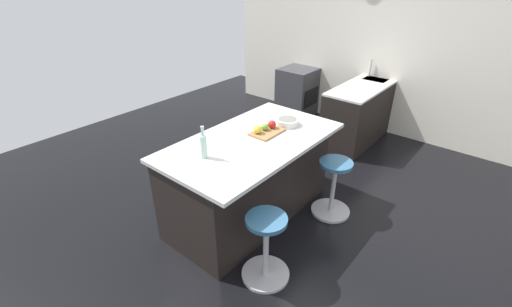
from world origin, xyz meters
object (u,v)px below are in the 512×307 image
(apple_red, at_px, (272,124))
(water_bottle, at_px, (204,146))
(stool_middle, at_px, (266,250))
(fruit_bowl, at_px, (287,122))
(kitchen_island, at_px, (249,177))
(stool_by_window, at_px, (333,189))
(apple_yellow, at_px, (257,129))
(oven_range, at_px, (297,92))
(apple_green, at_px, (265,127))
(cutting_board, at_px, (267,132))

(apple_red, relative_size, water_bottle, 0.28)
(stool_middle, distance_m, fruit_bowl, 1.45)
(kitchen_island, height_order, fruit_bowl, fruit_bowl)
(stool_by_window, relative_size, apple_yellow, 7.55)
(oven_range, height_order, fruit_bowl, fruit_bowl)
(stool_by_window, xyz_separation_m, apple_yellow, (0.48, -0.69, 0.70))
(apple_red, distance_m, apple_yellow, 0.20)
(kitchen_island, xyz_separation_m, stool_middle, (0.60, 0.71, -0.17))
(stool_middle, distance_m, apple_green, 1.28)
(cutting_board, xyz_separation_m, water_bottle, (0.78, -0.12, 0.11))
(kitchen_island, distance_m, stool_middle, 0.95)
(water_bottle, bearing_deg, apple_yellow, 173.86)
(kitchen_island, height_order, stool_middle, kitchen_island)
(apple_red, bearing_deg, water_bottle, -7.21)
(apple_yellow, bearing_deg, apple_green, 172.50)
(kitchen_island, bearing_deg, stool_by_window, 130.41)
(stool_middle, height_order, apple_green, apple_green)
(kitchen_island, height_order, apple_green, apple_green)
(stool_by_window, xyz_separation_m, stool_middle, (1.21, 0.00, 0.00))
(oven_range, xyz_separation_m, apple_yellow, (2.73, 1.29, 0.58))
(stool_by_window, bearing_deg, water_bottle, -33.35)
(stool_by_window, bearing_deg, oven_range, -138.60)
(kitchen_island, xyz_separation_m, stool_by_window, (-0.60, 0.71, -0.17))
(oven_range, distance_m, stool_by_window, 3.00)
(stool_by_window, bearing_deg, apple_green, -61.02)
(kitchen_island, relative_size, apple_green, 25.68)
(oven_range, bearing_deg, apple_red, 27.63)
(stool_middle, relative_size, apple_red, 7.63)
(oven_range, relative_size, water_bottle, 2.76)
(apple_green, relative_size, apple_yellow, 0.85)
(apple_yellow, xyz_separation_m, fruit_bowl, (-0.41, 0.09, -0.02))
(kitchen_island, relative_size, fruit_bowl, 7.67)
(stool_by_window, bearing_deg, apple_yellow, -55.12)
(cutting_board, xyz_separation_m, apple_red, (-0.10, -0.01, 0.05))
(kitchen_island, relative_size, apple_red, 22.05)
(apple_yellow, bearing_deg, cutting_board, 154.38)
(stool_middle, bearing_deg, stool_by_window, 180.00)
(apple_red, bearing_deg, apple_yellow, -10.81)
(water_bottle, bearing_deg, apple_red, 172.79)
(kitchen_island, height_order, stool_by_window, kitchen_island)
(stool_middle, bearing_deg, cutting_board, -142.04)
(oven_range, distance_m, apple_red, 2.92)
(kitchen_island, bearing_deg, apple_red, 170.26)
(stool_by_window, distance_m, apple_yellow, 1.10)
(apple_green, bearing_deg, water_bottle, -6.33)
(cutting_board, xyz_separation_m, fruit_bowl, (-0.31, 0.04, 0.03))
(apple_green, distance_m, apple_yellow, 0.11)
(kitchen_island, distance_m, apple_yellow, 0.55)
(stool_by_window, relative_size, water_bottle, 2.13)
(apple_red, bearing_deg, cutting_board, 6.03)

